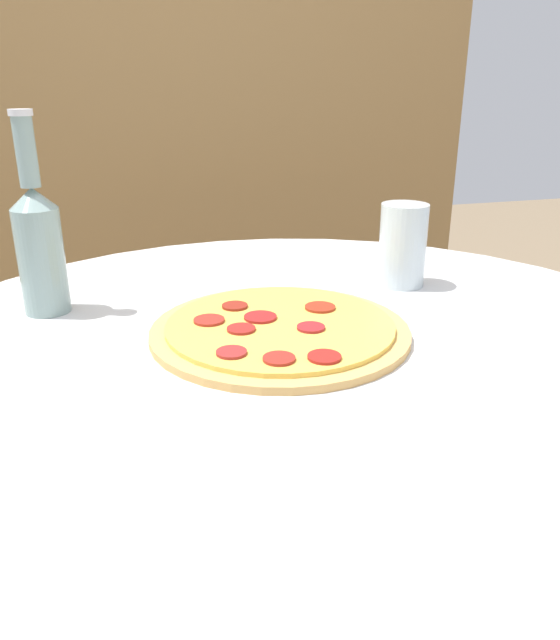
# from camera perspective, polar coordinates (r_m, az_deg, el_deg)

# --- Properties ---
(table) EXTENTS (1.07, 1.07, 0.71)m
(table) POSITION_cam_1_polar(r_m,az_deg,el_deg) (0.85, 1.98, -14.15)
(table) COLOR silver
(table) RESTS_ON ground_plane
(fence_panel) EXTENTS (1.61, 0.04, 1.88)m
(fence_panel) POSITION_cam_1_polar(r_m,az_deg,el_deg) (1.71, -9.05, 18.77)
(fence_panel) COLOR olive
(fence_panel) RESTS_ON ground_plane
(pizza) EXTENTS (0.33, 0.33, 0.02)m
(pizza) POSITION_cam_1_polar(r_m,az_deg,el_deg) (0.78, -0.03, -0.85)
(pizza) COLOR tan
(pizza) RESTS_ON table
(beer_bottle) EXTENTS (0.06, 0.06, 0.27)m
(beer_bottle) POSITION_cam_1_polar(r_m,az_deg,el_deg) (0.90, -21.17, 6.63)
(beer_bottle) COLOR gray
(beer_bottle) RESTS_ON table
(drinking_glass) EXTENTS (0.07, 0.07, 0.13)m
(drinking_glass) POSITION_cam_1_polar(r_m,az_deg,el_deg) (0.98, 11.15, 6.73)
(drinking_glass) COLOR silver
(drinking_glass) RESTS_ON table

